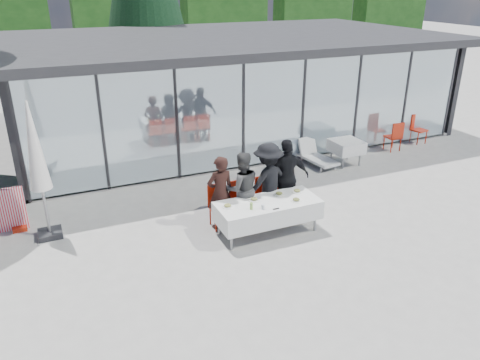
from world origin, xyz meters
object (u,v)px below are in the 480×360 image
(diner_chair_d, at_px, (284,191))
(folded_eyeglasses, at_px, (276,209))
(diner_a, at_px, (220,193))
(diner_c, at_px, (268,182))
(diner_chair_c, at_px, (265,195))
(plate_b, at_px, (254,199))
(spare_table_right, at_px, (346,147))
(plate_d, at_px, (297,191))
(plate_c, at_px, (279,194))
(spare_chair_a, at_px, (417,127))
(plate_a, at_px, (228,206))
(dining_table, at_px, (268,211))
(juice_bottle, at_px, (251,206))
(spare_chair_b, at_px, (395,135))
(diner_chair_b, at_px, (240,200))
(diner_d, at_px, (287,178))
(diner_chair_a, at_px, (219,204))
(plate_extra, at_px, (296,200))
(diner_b, at_px, (242,188))
(lounger, at_px, (315,155))

(diner_chair_d, bearing_deg, folded_eyeglasses, -125.40)
(diner_a, height_order, diner_c, diner_c)
(diner_c, xyz_separation_m, diner_chair_c, (-0.00, 0.11, -0.38))
(plate_b, distance_m, spare_table_right, 5.04)
(diner_chair_d, relative_size, plate_d, 4.00)
(plate_c, xyz_separation_m, spare_chair_a, (7.09, 3.36, -0.24))
(plate_a, xyz_separation_m, plate_d, (1.72, 0.07, 0.00))
(diner_chair_d, distance_m, plate_a, 1.83)
(dining_table, distance_m, diner_c, 0.81)
(plate_a, height_order, juice_bottle, juice_bottle)
(diner_chair_d, bearing_deg, diner_chair_c, 180.00)
(diner_chair_c, distance_m, plate_a, 1.39)
(dining_table, distance_m, spare_chair_b, 6.92)
(plate_c, xyz_separation_m, juice_bottle, (-0.87, -0.40, 0.05))
(diner_a, bearing_deg, plate_c, 156.81)
(diner_chair_b, relative_size, spare_chair_a, 1.00)
(diner_chair_b, xyz_separation_m, diner_chair_d, (1.14, 0.00, 0.00))
(plate_c, relative_size, spare_table_right, 0.28)
(diner_d, relative_size, spare_chair_b, 1.91)
(diner_chair_c, bearing_deg, spare_chair_b, 22.30)
(diner_d, bearing_deg, spare_table_right, -139.10)
(plate_a, bearing_deg, diner_chair_d, 20.50)
(plate_a, xyz_separation_m, plate_b, (0.65, 0.06, 0.00))
(dining_table, bearing_deg, folded_eyeglasses, -90.52)
(diner_d, distance_m, plate_d, 0.48)
(diner_chair_c, relative_size, diner_d, 0.52)
(diner_chair_a, bearing_deg, diner_chair_d, 0.00)
(diner_c, bearing_deg, plate_extra, 93.83)
(diner_b, relative_size, diner_chair_c, 1.77)
(diner_chair_b, distance_m, juice_bottle, 0.98)
(spare_chair_a, bearing_deg, diner_chair_a, -161.24)
(plate_a, xyz_separation_m, plate_c, (1.28, 0.10, 0.00))
(diner_b, distance_m, plate_a, 0.77)
(lounger, bearing_deg, diner_a, -147.65)
(folded_eyeglasses, bearing_deg, spare_table_right, 38.31)
(dining_table, height_order, plate_a, plate_a)
(spare_table_right, bearing_deg, diner_chair_c, -151.03)
(diner_chair_c, relative_size, diner_chair_d, 1.00)
(diner_a, xyz_separation_m, diner_chair_c, (1.17, 0.11, -0.31))
(dining_table, relative_size, diner_d, 1.22)
(spare_chair_a, bearing_deg, lounger, -175.17)
(diner_chair_b, bearing_deg, diner_chair_d, 0.00)
(diner_chair_d, distance_m, spare_chair_b, 5.87)
(plate_b, height_order, plate_d, same)
(diner_a, distance_m, spare_table_right, 5.36)
(dining_table, bearing_deg, diner_chair_c, 67.41)
(plate_extra, bearing_deg, spare_table_right, 41.10)
(plate_extra, distance_m, folded_eyeglasses, 0.61)
(diner_chair_c, height_order, juice_bottle, diner_chair_c)
(diner_d, distance_m, spare_chair_b, 5.93)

